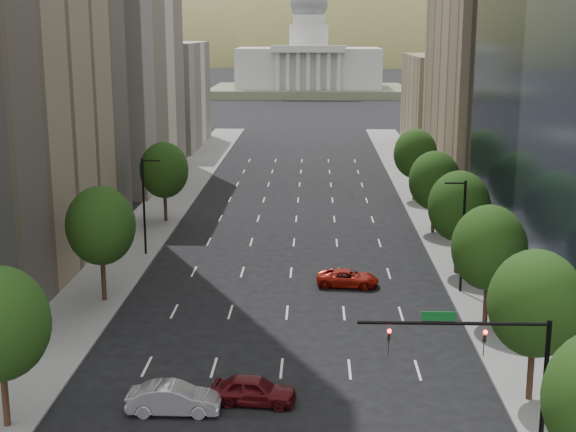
# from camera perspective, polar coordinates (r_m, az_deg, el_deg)

# --- Properties ---
(sidewalk_left) EXTENTS (6.00, 200.00, 0.15)m
(sidewalk_left) POSITION_cam_1_polar(r_m,az_deg,el_deg) (71.32, -12.36, -3.74)
(sidewalk_left) COLOR slate
(sidewalk_left) RESTS_ON ground
(sidewalk_right) EXTENTS (6.00, 200.00, 0.15)m
(sidewalk_right) POSITION_cam_1_polar(r_m,az_deg,el_deg) (70.49, 12.94, -3.97)
(sidewalk_right) COLOR slate
(sidewalk_right) RESTS_ON ground
(midrise_cream_left) EXTENTS (14.00, 30.00, 35.00)m
(midrise_cream_left) POSITION_cam_1_polar(r_m,az_deg,el_deg) (112.44, -12.22, 11.34)
(midrise_cream_left) COLOR beige
(midrise_cream_left) RESTS_ON ground
(filler_left) EXTENTS (14.00, 26.00, 18.00)m
(filler_left) POSITION_cam_1_polar(r_m,az_deg,el_deg) (145.10, -8.92, 8.44)
(filler_left) COLOR beige
(filler_left) RESTS_ON ground
(parking_tan_right) EXTENTS (14.00, 30.00, 30.00)m
(parking_tan_right) POSITION_cam_1_polar(r_m,az_deg,el_deg) (108.75, 14.34, 9.87)
(parking_tan_right) COLOR #8C7759
(parking_tan_right) RESTS_ON ground
(filler_right) EXTENTS (14.00, 26.00, 16.00)m
(filler_right) POSITION_cam_1_polar(r_m,az_deg,el_deg) (141.58, 11.35, 7.82)
(filler_right) COLOR #8C7759
(filler_right) RESTS_ON ground
(tree_right_1) EXTENTS (5.20, 5.20, 8.75)m
(tree_right_1) POSITION_cam_1_polar(r_m,az_deg,el_deg) (46.20, 17.04, -5.92)
(tree_right_1) COLOR #382316
(tree_right_1) RESTS_ON ground
(tree_right_2) EXTENTS (5.20, 5.20, 8.61)m
(tree_right_2) POSITION_cam_1_polar(r_m,az_deg,el_deg) (57.39, 13.98, -2.19)
(tree_right_2) COLOR #382316
(tree_right_2) RESTS_ON ground
(tree_right_3) EXTENTS (5.20, 5.20, 8.89)m
(tree_right_3) POSITION_cam_1_polar(r_m,az_deg,el_deg) (68.77, 11.96, 0.67)
(tree_right_3) COLOR #382316
(tree_right_3) RESTS_ON ground
(tree_right_4) EXTENTS (5.20, 5.20, 8.46)m
(tree_right_4) POSITION_cam_1_polar(r_m,az_deg,el_deg) (82.40, 10.29, 2.47)
(tree_right_4) COLOR #382316
(tree_right_4) RESTS_ON ground
(tree_right_5) EXTENTS (5.20, 5.20, 8.75)m
(tree_right_5) POSITION_cam_1_polar(r_m,az_deg,el_deg) (97.99, 8.96, 4.36)
(tree_right_5) COLOR #382316
(tree_right_5) RESTS_ON ground
(tree_left_1) EXTENTS (5.20, 5.20, 8.97)m
(tree_left_1) POSITION_cam_1_polar(r_m,az_deg,el_deg) (61.96, -13.06, -0.68)
(tree_left_1) COLOR #382316
(tree_left_1) RESTS_ON ground
(tree_left_2) EXTENTS (5.20, 5.20, 8.68)m
(tree_left_2) POSITION_cam_1_polar(r_m,az_deg,el_deg) (86.87, -8.72, 3.21)
(tree_left_2) COLOR #382316
(tree_left_2) RESTS_ON ground
(streetlight_rn) EXTENTS (1.70, 0.20, 9.00)m
(streetlight_rn) POSITION_cam_1_polar(r_m,az_deg,el_deg) (64.11, 12.18, -1.20)
(streetlight_rn) COLOR black
(streetlight_rn) RESTS_ON ground
(streetlight_ln) EXTENTS (1.70, 0.20, 9.00)m
(streetlight_ln) POSITION_cam_1_polar(r_m,az_deg,el_deg) (74.40, -10.07, 0.86)
(streetlight_ln) COLOR black
(streetlight_ln) RESTS_ON ground
(traffic_signal) EXTENTS (9.12, 0.40, 7.38)m
(traffic_signal) POSITION_cam_1_polar(r_m,az_deg,el_deg) (40.12, 14.34, -9.55)
(traffic_signal) COLOR black
(traffic_signal) RESTS_ON ground
(capitol) EXTENTS (60.00, 40.00, 35.20)m
(capitol) POSITION_cam_1_polar(r_m,az_deg,el_deg) (256.12, 1.46, 10.44)
(capitol) COLOR #596647
(capitol) RESTS_ON ground
(foothills) EXTENTS (720.00, 413.00, 263.00)m
(foothills) POSITION_cam_1_polar(r_m,az_deg,el_deg) (609.19, 4.98, 7.55)
(foothills) COLOR olive
(foothills) RESTS_ON ground
(car_maroon) EXTENTS (4.91, 2.40, 1.61)m
(car_maroon) POSITION_cam_1_polar(r_m,az_deg,el_deg) (45.84, -2.43, -12.15)
(car_maroon) COLOR #4C0C10
(car_maroon) RESTS_ON ground
(car_silver) EXTENTS (5.03, 1.78, 1.66)m
(car_silver) POSITION_cam_1_polar(r_m,az_deg,el_deg) (45.20, -8.05, -12.62)
(car_silver) COLOR #A3A2A7
(car_silver) RESTS_ON ground
(car_red_far) EXTENTS (5.18, 2.75, 1.39)m
(car_red_far) POSITION_cam_1_polar(r_m,az_deg,el_deg) (65.59, 4.23, -4.38)
(car_red_far) COLOR #9B150B
(car_red_far) RESTS_ON ground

